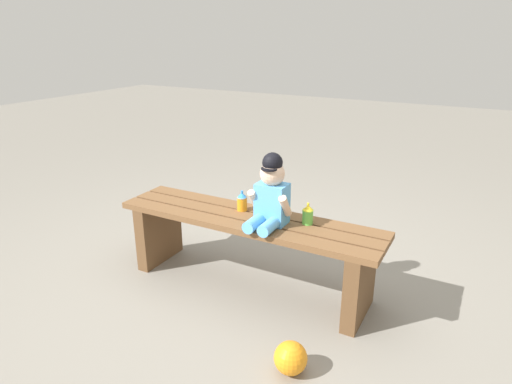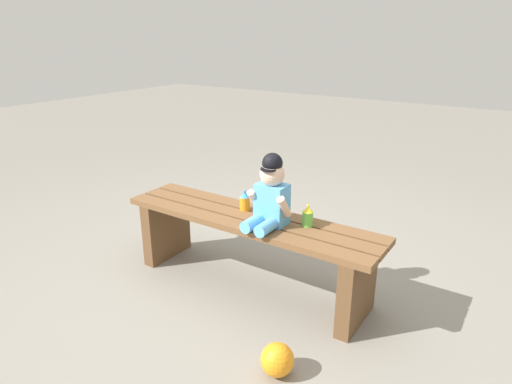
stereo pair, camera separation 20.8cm
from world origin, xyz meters
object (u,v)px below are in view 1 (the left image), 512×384
Objects in this scene: child_figure at (271,194)px; sippy_cup_left at (242,201)px; sippy_cup_right at (308,214)px; park_bench at (248,239)px; toy_ball at (291,358)px.

child_figure is 0.28m from sippy_cup_left.
sippy_cup_left is 1.00× the size of sippy_cup_right.
child_figure reaches higher than park_bench.
park_bench is 10.41× the size of toy_ball.
sippy_cup_right is (0.18, 0.10, -0.12)m from child_figure.
park_bench is at bearing 133.68° from toy_ball.
toy_ball is at bearing -46.32° from park_bench.
sippy_cup_right is (0.34, 0.07, 0.20)m from park_bench.
sippy_cup_right is at bearing 0.00° from sippy_cup_left.
sippy_cup_left reaches higher than toy_ball.
toy_ball is (0.37, -0.53, -0.56)m from child_figure.
sippy_cup_right is 0.78m from toy_ball.
toy_ball is (0.53, -0.56, -0.23)m from park_bench.
sippy_cup_left is at bearing 157.76° from child_figure.
park_bench is 12.92× the size of sippy_cup_right.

